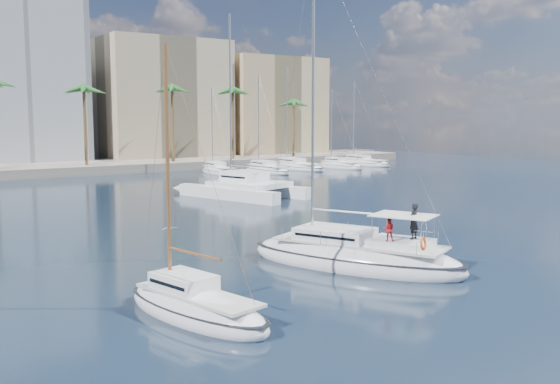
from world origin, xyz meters
TOP-DOWN VIEW (x-y plane):
  - ground at (0.00, 0.00)m, footprint 160.00×160.00m
  - quay at (0.00, 61.00)m, footprint 120.00×14.00m
  - building_beige at (22.00, 70.00)m, footprint 20.00×14.00m
  - building_tan_right at (42.00, 68.00)m, footprint 18.00×12.00m
  - palm_centre at (0.00, 57.00)m, footprint 3.60×3.60m
  - palm_right at (34.00, 57.00)m, footprint 3.60×3.60m
  - main_sloop at (0.68, -2.90)m, footprint 8.36×12.29m
  - small_sloop at (-9.78, -5.64)m, footprint 4.00×8.07m
  - catamaran at (10.45, 24.07)m, footprint 9.05×13.08m
  - seagull at (-4.93, 7.44)m, footprint 0.96×0.41m
  - moored_yacht_a at (20.00, 47.00)m, footprint 3.37×9.52m
  - moored_yacht_b at (26.50, 45.00)m, footprint 3.32×10.83m
  - moored_yacht_c at (33.00, 47.00)m, footprint 3.98×12.33m
  - moored_yacht_d at (39.50, 45.00)m, footprint 3.52×9.55m
  - moored_yacht_e at (46.00, 47.00)m, footprint 4.61×11.11m

SIDE VIEW (x-z plane):
  - ground at x=0.00m, z-range 0.00..0.00m
  - moored_yacht_a at x=20.00m, z-range -5.95..5.95m
  - moored_yacht_b at x=26.50m, z-range -6.86..6.86m
  - moored_yacht_c at x=33.00m, z-range -7.77..7.77m
  - moored_yacht_d at x=39.50m, z-range -5.95..5.95m
  - moored_yacht_e at x=46.00m, z-range -6.86..6.86m
  - small_sloop at x=-9.78m, z-range -5.14..5.96m
  - main_sloop at x=0.68m, z-range -8.23..9.29m
  - quay at x=0.00m, z-range 0.00..1.20m
  - seagull at x=-4.93m, z-range 0.94..1.12m
  - catamaran at x=10.45m, z-range -7.53..9.82m
  - building_tan_right at x=42.00m, z-range 0.00..18.00m
  - building_beige at x=22.00m, z-range 0.00..20.00m
  - palm_centre at x=0.00m, z-range 4.13..16.43m
  - palm_right at x=34.00m, z-range 4.13..16.43m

